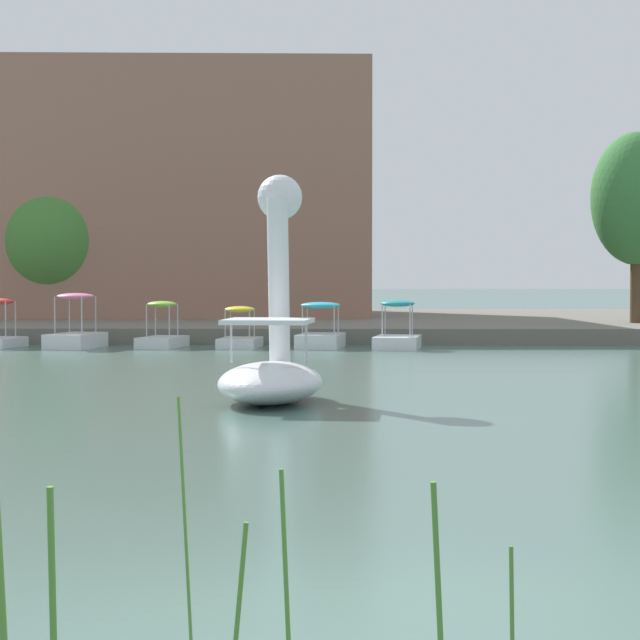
{
  "coord_description": "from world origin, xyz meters",
  "views": [
    {
      "loc": [
        -0.14,
        -6.78,
        2.11
      ],
      "look_at": [
        -0.69,
        20.71,
        1.11
      ],
      "focal_mm": 63.38,
      "sensor_mm": 36.0,
      "label": 1
    }
  ],
  "objects_px": {
    "tree_sapling_by_fence": "(637,199)",
    "tree_willow_near_path": "(61,242)",
    "pedal_boat_cyan": "(321,334)",
    "pedal_boat_lime": "(162,335)",
    "swan_boat": "(273,347)",
    "pedal_boat_teal": "(397,336)",
    "pedal_boat_red": "(1,334)",
    "pedal_boat_yellow": "(240,335)",
    "pedal_boat_pink": "(76,332)"
  },
  "relations": [
    {
      "from": "pedal_boat_red",
      "to": "tree_sapling_by_fence",
      "type": "bearing_deg",
      "value": 17.25
    },
    {
      "from": "pedal_boat_pink",
      "to": "pedal_boat_red",
      "type": "bearing_deg",
      "value": 173.45
    },
    {
      "from": "pedal_boat_lime",
      "to": "tree_willow_near_path",
      "type": "distance_m",
      "value": 13.75
    },
    {
      "from": "pedal_boat_yellow",
      "to": "pedal_boat_lime",
      "type": "distance_m",
      "value": 2.41
    },
    {
      "from": "pedal_boat_teal",
      "to": "tree_sapling_by_fence",
      "type": "relative_size",
      "value": 0.33
    },
    {
      "from": "pedal_boat_pink",
      "to": "pedal_boat_red",
      "type": "xyz_separation_m",
      "value": [
        -2.39,
        0.27,
        -0.08
      ]
    },
    {
      "from": "pedal_boat_lime",
      "to": "pedal_boat_cyan",
      "type": "bearing_deg",
      "value": -1.72
    },
    {
      "from": "pedal_boat_cyan",
      "to": "pedal_boat_teal",
      "type": "bearing_deg",
      "value": -9.01
    },
    {
      "from": "pedal_boat_red",
      "to": "tree_sapling_by_fence",
      "type": "height_order",
      "value": "tree_sapling_by_fence"
    },
    {
      "from": "pedal_boat_yellow",
      "to": "tree_sapling_by_fence",
      "type": "height_order",
      "value": "tree_sapling_by_fence"
    },
    {
      "from": "pedal_boat_pink",
      "to": "pedal_boat_cyan",
      "type": "bearing_deg",
      "value": 1.21
    },
    {
      "from": "pedal_boat_lime",
      "to": "tree_willow_near_path",
      "type": "height_order",
      "value": "tree_willow_near_path"
    },
    {
      "from": "pedal_boat_cyan",
      "to": "pedal_boat_yellow",
      "type": "height_order",
      "value": "pedal_boat_cyan"
    },
    {
      "from": "pedal_boat_red",
      "to": "tree_sapling_by_fence",
      "type": "distance_m",
      "value": 22.73
    },
    {
      "from": "pedal_boat_red",
      "to": "tree_sapling_by_fence",
      "type": "relative_size",
      "value": 0.27
    },
    {
      "from": "tree_sapling_by_fence",
      "to": "pedal_boat_pink",
      "type": "bearing_deg",
      "value": -159.98
    },
    {
      "from": "tree_willow_near_path",
      "to": "pedal_boat_red",
      "type": "bearing_deg",
      "value": -84.77
    },
    {
      "from": "pedal_boat_lime",
      "to": "tree_sapling_by_fence",
      "type": "bearing_deg",
      "value": 22.01
    },
    {
      "from": "pedal_boat_cyan",
      "to": "tree_sapling_by_fence",
      "type": "relative_size",
      "value": 0.33
    },
    {
      "from": "swan_boat",
      "to": "pedal_boat_red",
      "type": "xyz_separation_m",
      "value": [
        -9.38,
        15.33,
        -0.53
      ]
    },
    {
      "from": "pedal_boat_cyan",
      "to": "pedal_boat_lime",
      "type": "height_order",
      "value": "pedal_boat_lime"
    },
    {
      "from": "pedal_boat_yellow",
      "to": "tree_sapling_by_fence",
      "type": "bearing_deg",
      "value": 25.69
    },
    {
      "from": "pedal_boat_cyan",
      "to": "pedal_boat_lime",
      "type": "distance_m",
      "value": 4.9
    },
    {
      "from": "pedal_boat_teal",
      "to": "tree_willow_near_path",
      "type": "distance_m",
      "value": 18.49
    },
    {
      "from": "pedal_boat_yellow",
      "to": "pedal_boat_lime",
      "type": "xyz_separation_m",
      "value": [
        -2.41,
        0.09,
        0.0
      ]
    },
    {
      "from": "swan_boat",
      "to": "pedal_boat_teal",
      "type": "height_order",
      "value": "swan_boat"
    },
    {
      "from": "swan_boat",
      "to": "pedal_boat_yellow",
      "type": "relative_size",
      "value": 2.08
    },
    {
      "from": "pedal_boat_yellow",
      "to": "pedal_boat_red",
      "type": "bearing_deg",
      "value": 179.55
    },
    {
      "from": "pedal_boat_pink",
      "to": "pedal_boat_red",
      "type": "distance_m",
      "value": 2.41
    },
    {
      "from": "swan_boat",
      "to": "pedal_boat_red",
      "type": "bearing_deg",
      "value": 121.45
    },
    {
      "from": "pedal_boat_cyan",
      "to": "pedal_boat_yellow",
      "type": "xyz_separation_m",
      "value": [
        -2.49,
        0.06,
        -0.03
      ]
    },
    {
      "from": "swan_boat",
      "to": "pedal_boat_lime",
      "type": "height_order",
      "value": "swan_boat"
    },
    {
      "from": "pedal_boat_yellow",
      "to": "pedal_boat_teal",
      "type": "bearing_deg",
      "value": -5.08
    },
    {
      "from": "pedal_boat_yellow",
      "to": "tree_willow_near_path",
      "type": "xyz_separation_m",
      "value": [
        -8.51,
        11.97,
        3.24
      ]
    },
    {
      "from": "pedal_boat_cyan",
      "to": "pedal_boat_lime",
      "type": "relative_size",
      "value": 1.05
    },
    {
      "from": "pedal_boat_yellow",
      "to": "pedal_boat_pink",
      "type": "relative_size",
      "value": 0.82
    },
    {
      "from": "pedal_boat_teal",
      "to": "pedal_boat_pink",
      "type": "relative_size",
      "value": 0.99
    },
    {
      "from": "pedal_boat_cyan",
      "to": "pedal_boat_lime",
      "type": "bearing_deg",
      "value": 178.28
    },
    {
      "from": "pedal_boat_cyan",
      "to": "tree_sapling_by_fence",
      "type": "distance_m",
      "value": 13.97
    },
    {
      "from": "swan_boat",
      "to": "pedal_boat_yellow",
      "type": "xyz_separation_m",
      "value": [
        -1.96,
        15.28,
        -0.54
      ]
    },
    {
      "from": "swan_boat",
      "to": "tree_sapling_by_fence",
      "type": "height_order",
      "value": "tree_sapling_by_fence"
    },
    {
      "from": "pedal_boat_cyan",
      "to": "tree_willow_near_path",
      "type": "xyz_separation_m",
      "value": [
        -11.0,
        12.03,
        3.21
      ]
    },
    {
      "from": "pedal_boat_lime",
      "to": "pedal_boat_red",
      "type": "height_order",
      "value": "pedal_boat_red"
    },
    {
      "from": "pedal_boat_teal",
      "to": "tree_willow_near_path",
      "type": "bearing_deg",
      "value": 137.08
    },
    {
      "from": "tree_sapling_by_fence",
      "to": "tree_willow_near_path",
      "type": "height_order",
      "value": "tree_sapling_by_fence"
    },
    {
      "from": "swan_boat",
      "to": "pedal_boat_yellow",
      "type": "bearing_deg",
      "value": 97.3
    },
    {
      "from": "pedal_boat_pink",
      "to": "tree_willow_near_path",
      "type": "xyz_separation_m",
      "value": [
        -3.48,
        12.19,
        3.15
      ]
    },
    {
      "from": "pedal_boat_teal",
      "to": "pedal_boat_pink",
      "type": "bearing_deg",
      "value": 178.77
    },
    {
      "from": "pedal_boat_yellow",
      "to": "pedal_boat_red",
      "type": "height_order",
      "value": "pedal_boat_red"
    },
    {
      "from": "tree_sapling_by_fence",
      "to": "pedal_boat_red",
      "type": "bearing_deg",
      "value": -162.75
    }
  ]
}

